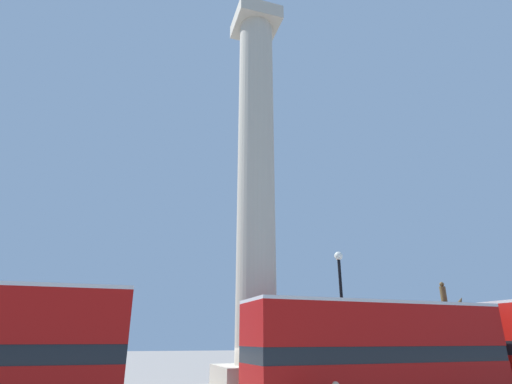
% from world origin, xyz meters
% --- Properties ---
extents(monument_column, '(4.72, 4.72, 22.10)m').
position_xyz_m(monument_column, '(0.00, 0.00, 8.63)').
color(monument_column, '#ADA593').
rests_on(monument_column, ground_plane).
extents(bus_c, '(10.32, 3.14, 4.21)m').
position_xyz_m(bus_c, '(3.60, -3.91, 2.33)').
color(bus_c, '#A80F0C').
rests_on(bus_c, ground_plane).
extents(equestrian_statue, '(3.29, 2.38, 6.20)m').
position_xyz_m(equestrian_statue, '(12.92, 2.59, 1.84)').
color(equestrian_statue, '#ADA593').
rests_on(equestrian_statue, ground_plane).
extents(street_lamp, '(0.39, 0.39, 6.68)m').
position_xyz_m(street_lamp, '(3.52, -1.57, 3.53)').
color(street_lamp, black).
rests_on(street_lamp, ground_plane).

